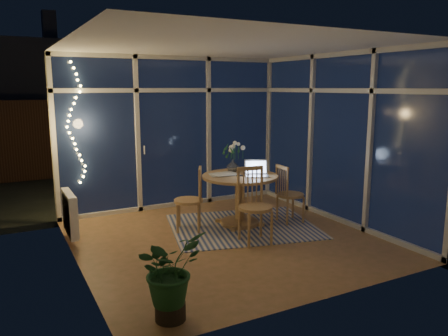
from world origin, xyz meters
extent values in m
plane|color=olive|center=(0.00, 0.00, 0.00)|extent=(4.00, 4.00, 0.00)
plane|color=white|center=(0.00, 0.00, 2.60)|extent=(4.00, 4.00, 0.00)
cube|color=beige|center=(0.00, 2.00, 1.30)|extent=(4.00, 0.04, 2.60)
cube|color=beige|center=(0.00, -2.00, 1.30)|extent=(4.00, 0.04, 2.60)
cube|color=beige|center=(-2.00, 0.00, 1.30)|extent=(0.04, 4.00, 2.60)
cube|color=beige|center=(2.00, 0.00, 1.30)|extent=(0.04, 4.00, 2.60)
cube|color=silver|center=(0.00, 1.96, 1.30)|extent=(4.00, 0.10, 2.60)
cube|color=silver|center=(1.96, 0.00, 1.30)|extent=(0.10, 4.00, 2.60)
cube|color=white|center=(-1.94, 0.90, 0.40)|extent=(0.10, 0.70, 0.58)
cube|color=black|center=(0.50, 5.00, -0.06)|extent=(12.00, 6.00, 0.10)
cube|color=#392014|center=(0.00, 5.50, 0.90)|extent=(11.00, 0.08, 1.80)
cube|color=#353740|center=(0.30, 8.50, 2.20)|extent=(7.00, 3.00, 2.20)
sphere|color=black|center=(-0.80, 3.40, 0.45)|extent=(0.90, 0.90, 0.90)
cube|color=beige|center=(0.46, 0.37, 0.01)|extent=(2.47, 2.16, 0.01)
cylinder|color=#9B7E46|center=(0.46, 0.47, 0.39)|extent=(1.38, 1.38, 0.78)
cube|color=#9B7E46|center=(-0.33, 0.58, 0.48)|extent=(0.59, 0.59, 0.96)
cube|color=#9B7E46|center=(1.23, 0.22, 0.46)|extent=(0.45, 0.45, 0.93)
cube|color=#9B7E46|center=(0.26, -0.31, 0.52)|extent=(0.54, 0.54, 1.04)
imported|color=silver|center=(0.50, 0.75, 0.88)|extent=(0.24, 0.24, 0.21)
imported|color=white|center=(0.78, 0.56, 0.80)|extent=(0.18, 0.18, 0.04)
cube|color=beige|center=(0.27, 0.62, 0.79)|extent=(0.38, 0.30, 0.02)
cube|color=black|center=(0.44, 0.41, 0.78)|extent=(0.13, 0.11, 0.01)
imported|color=#1B4E25|center=(-1.47, -1.65, 0.38)|extent=(0.68, 0.64, 0.76)
camera|label=1|loc=(-2.74, -5.10, 2.08)|focal=35.00mm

